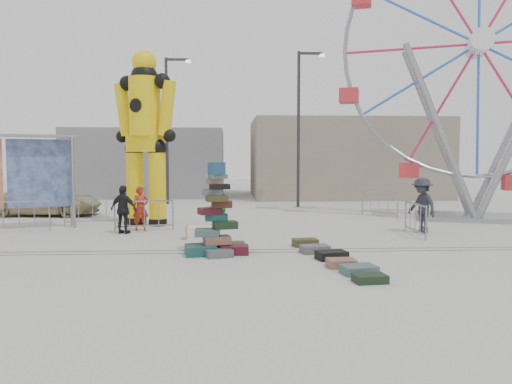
{
  "coord_description": "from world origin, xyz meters",
  "views": [
    {
      "loc": [
        -0.64,
        -12.77,
        2.59
      ],
      "look_at": [
        0.15,
        1.4,
        1.6
      ],
      "focal_mm": 35.0,
      "sensor_mm": 36.0,
      "label": 1
    }
  ],
  "objects": [
    {
      "name": "steamer_trunk",
      "position": [
        -1.54,
        3.0,
        0.2
      ],
      "size": [
        0.87,
        0.52,
        0.4
      ],
      "primitive_type": "cube",
      "rotation": [
        0.0,
        0.0,
        -0.02
      ],
      "color": "silver",
      "rests_on": "ground"
    },
    {
      "name": "lamp_post_left",
      "position": [
        -3.91,
        15.0,
        4.48
      ],
      "size": [
        1.41,
        0.25,
        8.0
      ],
      "color": "#2D2D30",
      "rests_on": "ground"
    },
    {
      "name": "suitcase_tower",
      "position": [
        -0.96,
        0.55,
        0.69
      ],
      "size": [
        1.74,
        1.54,
        2.46
      ],
      "rotation": [
        0.0,
        0.0,
        0.14
      ],
      "color": "#194D48",
      "rests_on": "ground"
    },
    {
      "name": "row_case_4",
      "position": [
        2.25,
        -2.02,
        0.1
      ],
      "size": [
        0.84,
        0.68,
        0.2
      ],
      "primitive_type": "cube",
      "rotation": [
        0.0,
        0.0,
        0.19
      ],
      "color": "#486367",
      "rests_on": "ground"
    },
    {
      "name": "track_line_near",
      "position": [
        0.0,
        0.6,
        0.0
      ],
      "size": [
        40.0,
        0.04,
        0.01
      ],
      "primitive_type": "cube",
      "color": "#47443F",
      "rests_on": "ground"
    },
    {
      "name": "row_case_0",
      "position": [
        1.59,
        1.48,
        0.11
      ],
      "size": [
        0.76,
        0.54,
        0.22
      ],
      "primitive_type": "cube",
      "rotation": [
        0.0,
        0.0,
        0.12
      ],
      "color": "#3D3C1E",
      "rests_on": "ground"
    },
    {
      "name": "barricade_wheel_front",
      "position": [
        5.52,
        3.24,
        0.55
      ],
      "size": [
        0.17,
        2.0,
        1.1
      ],
      "primitive_type": null,
      "rotation": [
        0.0,
        0.0,
        1.53
      ],
      "color": "gray",
      "rests_on": "ground"
    },
    {
      "name": "pedestrian_red",
      "position": [
        -3.72,
        4.88,
        0.79
      ],
      "size": [
        0.66,
        0.53,
        1.58
      ],
      "primitive_type": "imported",
      "rotation": [
        0.0,
        0.0,
        0.31
      ],
      "color": "#AB2B18",
      "rests_on": "ground"
    },
    {
      "name": "crash_test_dummy",
      "position": [
        -3.77,
        6.37,
        3.58
      ],
      "size": [
        2.62,
        1.55,
        6.8
      ],
      "rotation": [
        0.0,
        0.0,
        -0.43
      ],
      "color": "black",
      "rests_on": "ground"
    },
    {
      "name": "barricade_wheel_back",
      "position": [
        5.98,
        8.67,
        0.55
      ],
      "size": [
        1.12,
        1.76,
        1.1
      ],
      "primitive_type": null,
      "rotation": [
        0.0,
        0.0,
        -1.03
      ],
      "color": "gray",
      "rests_on": "ground"
    },
    {
      "name": "ferris_wheel",
      "position": [
        9.58,
        7.35,
        6.27
      ],
      "size": [
        10.48,
        3.97,
        12.73
      ],
      "rotation": [
        0.0,
        0.0,
        -0.32
      ],
      "color": "gray",
      "rests_on": "ground"
    },
    {
      "name": "pedestrian_grey",
      "position": [
        5.98,
        3.85,
        0.94
      ],
      "size": [
        1.07,
        1.38,
        1.89
      ],
      "primitive_type": "imported",
      "rotation": [
        0.0,
        0.0,
        -1.23
      ],
      "color": "#23242F",
      "rests_on": "ground"
    },
    {
      "name": "building_left",
      "position": [
        -6.0,
        22.0,
        2.2
      ],
      "size": [
        10.0,
        8.0,
        4.4
      ],
      "primitive_type": "cube",
      "color": "gray",
      "rests_on": "ground"
    },
    {
      "name": "pedestrian_green",
      "position": [
        -0.98,
        5.6,
        0.83
      ],
      "size": [
        1.01,
        1.01,
        1.66
      ],
      "primitive_type": "imported",
      "rotation": [
        0.0,
        0.0,
        -0.8
      ],
      "color": "#196520",
      "rests_on": "ground"
    },
    {
      "name": "barricade_dummy_c",
      "position": [
        -3.59,
        4.8,
        0.55
      ],
      "size": [
        1.97,
        0.55,
        1.1
      ],
      "primitive_type": null,
      "rotation": [
        0.0,
        0.0,
        0.23
      ],
      "color": "gray",
      "rests_on": "ground"
    },
    {
      "name": "row_case_1",
      "position": [
        1.7,
        0.46,
        0.11
      ],
      "size": [
        0.82,
        0.62,
        0.21
      ],
      "primitive_type": "cube",
      "rotation": [
        0.0,
        0.0,
        0.16
      ],
      "color": "#5A5E62",
      "rests_on": "ground"
    },
    {
      "name": "track_line_far",
      "position": [
        0.0,
        1.0,
        0.0
      ],
      "size": [
        40.0,
        0.04,
        0.01
      ],
      "primitive_type": "cube",
      "color": "#47443F",
      "rests_on": "ground"
    },
    {
      "name": "ground",
      "position": [
        0.0,
        0.0,
        0.0
      ],
      "size": [
        90.0,
        90.0,
        0.0
      ],
      "primitive_type": "plane",
      "color": "#9E9E99",
      "rests_on": "ground"
    },
    {
      "name": "parked_suv",
      "position": [
        -8.67,
        9.82,
        0.64
      ],
      "size": [
        4.81,
        2.6,
        1.28
      ],
      "primitive_type": "imported",
      "rotation": [
        0.0,
        0.0,
        1.47
      ],
      "color": "tan",
      "rests_on": "ground"
    },
    {
      "name": "building_right",
      "position": [
        7.0,
        20.0,
        2.5
      ],
      "size": [
        12.0,
        8.0,
        5.0
      ],
      "primitive_type": "cube",
      "color": "gray",
      "rests_on": "ground"
    },
    {
      "name": "barricade_dummy_b",
      "position": [
        -5.77,
        6.29,
        0.55
      ],
      "size": [
        1.95,
        0.65,
        1.1
      ],
      "primitive_type": null,
      "rotation": [
        0.0,
        0.0,
        0.28
      ],
      "color": "gray",
      "rests_on": "ground"
    },
    {
      "name": "row_case_2",
      "position": [
        1.97,
        -0.42,
        0.11
      ],
      "size": [
        0.85,
        0.67,
        0.22
      ],
      "primitive_type": "cube",
      "rotation": [
        0.0,
        0.0,
        0.23
      ],
      "color": "black",
      "rests_on": "ground"
    },
    {
      "name": "row_case_5",
      "position": [
        2.28,
        -2.77,
        0.09
      ],
      "size": [
        0.72,
        0.53,
        0.17
      ],
      "primitive_type": "cube",
      "rotation": [
        0.0,
        0.0,
        0.12
      ],
      "color": "black",
      "rests_on": "ground"
    },
    {
      "name": "banner_scaffold",
      "position": [
        -8.46,
        5.14,
        2.55
      ],
      "size": [
        4.62,
        2.56,
        3.39
      ],
      "rotation": [
        0.0,
        0.0,
        0.4
      ],
      "color": "gray",
      "rests_on": "ground"
    },
    {
      "name": "row_case_3",
      "position": [
        2.01,
        -1.33,
        0.1
      ],
      "size": [
        0.67,
        0.53,
        0.2
      ],
      "primitive_type": "cube",
      "rotation": [
        0.0,
        0.0,
        0.02
      ],
      "color": "#8D5E48",
      "rests_on": "ground"
    },
    {
      "name": "lamp_post_right",
      "position": [
        3.09,
        13.0,
        4.48
      ],
      "size": [
        1.41,
        0.25,
        8.0
      ],
      "color": "#2D2D30",
      "rests_on": "ground"
    },
    {
      "name": "barricade_dummy_a",
      "position": [
        -7.91,
        4.86,
        0.55
      ],
      "size": [
        1.99,
        0.44,
        1.1
      ],
      "primitive_type": null,
      "rotation": [
        0.0,
        0.0,
        0.17
      ],
      "color": "gray",
      "rests_on": "ground"
    },
    {
      "name": "pedestrian_black",
      "position": [
        -4.18,
        4.2,
        0.82
      ],
      "size": [
        1.04,
        0.7,
        1.64
      ],
      "primitive_type": "imported",
      "rotation": [
        0.0,
        0.0,
        2.8
      ],
      "color": "black",
      "rests_on": "ground"
    }
  ]
}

